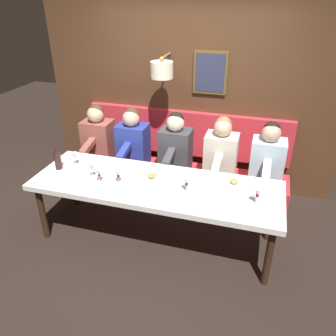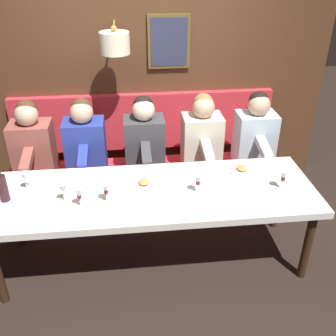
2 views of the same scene
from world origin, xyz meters
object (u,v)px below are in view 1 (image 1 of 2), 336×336
object	(u,v)px
diner_near	(221,150)
wine_glass_1	(118,174)
wine_glass_5	(91,168)
wine_bottle	(58,160)
wine_glass_2	(75,156)
wine_glass_4	(99,173)
diner_nearest	(268,156)
diner_farthest	(98,135)
wine_glass_0	(257,193)
wine_glass_3	(187,182)
dining_table	(155,188)
diner_far	(133,139)
diner_middle	(175,144)

from	to	relation	value
diner_near	wine_glass_1	distance (m)	1.37
wine_glass_1	wine_glass_5	distance (m)	0.33
wine_glass_5	wine_bottle	bearing A→B (deg)	81.00
wine_glass_2	wine_bottle	world-z (taller)	wine_bottle
wine_glass_2	wine_glass_4	world-z (taller)	same
diner_near	wine_bottle	bearing A→B (deg)	116.98
diner_nearest	diner_near	distance (m)	0.56
wine_glass_4	wine_bottle	xyz separation A→B (m)	(0.15, 0.60, 0.00)
diner_nearest	diner_farthest	distance (m)	2.26
diner_nearest	diner_near	size ratio (longest dim) A/B	1.00
diner_farthest	wine_glass_1	xyz separation A→B (m)	(-1.00, -0.75, 0.04)
diner_farthest	wine_glass_0	bearing A→B (deg)	-113.77
wine_glass_3	wine_bottle	xyz separation A→B (m)	(0.06, 1.53, 0.00)
dining_table	wine_glass_4	distance (m)	0.62
wine_glass_0	wine_glass_1	size ratio (longest dim) A/B	1.00
wine_bottle	wine_glass_2	bearing A→B (deg)	-46.18
wine_glass_1	wine_glass_3	bearing A→B (deg)	-85.96
wine_glass_3	wine_glass_4	bearing A→B (deg)	95.83
diner_far	diner_farthest	distance (m)	0.51
diner_middle	wine_bottle	bearing A→B (deg)	127.59
diner_near	wine_bottle	size ratio (longest dim) A/B	2.64
diner_middle	diner_far	xyz separation A→B (m)	(0.00, 0.59, 0.00)
dining_table	wine_glass_0	xyz separation A→B (m)	(-0.08, -1.06, 0.18)
diner_far	wine_glass_3	xyz separation A→B (m)	(-0.94, -0.97, 0.04)
diner_near	diner_farthest	world-z (taller)	same
dining_table	diner_middle	xyz separation A→B (m)	(0.88, 0.02, 0.14)
diner_nearest	diner_far	world-z (taller)	same
wine_glass_0	wine_glass_4	distance (m)	1.64
diner_far	wine_glass_1	distance (m)	1.02
diner_nearest	wine_glass_5	distance (m)	2.07
dining_table	wine_bottle	xyz separation A→B (m)	(-0.01, 1.17, 0.18)
diner_far	wine_glass_0	distance (m)	1.93
diner_farthest	wine_glass_4	xyz separation A→B (m)	(-1.04, -0.55, 0.04)
wine_glass_1	wine_glass_5	bearing A→B (deg)	83.96
diner_middle	wine_glass_0	bearing A→B (deg)	-131.64
diner_middle	diner_nearest	bearing A→B (deg)	-90.00
wine_glass_0	wine_glass_2	distance (m)	2.10
wine_glass_4	diner_farthest	bearing A→B (deg)	27.81
diner_near	wine_glass_4	size ratio (longest dim) A/B	4.82
diner_farthest	wine_glass_0	world-z (taller)	diner_farthest
diner_nearest	diner_middle	bearing A→B (deg)	90.00
diner_farthest	wine_bottle	size ratio (longest dim) A/B	2.64
wine_glass_3	wine_glass_4	distance (m)	0.94
wine_glass_0	diner_nearest	bearing A→B (deg)	-4.19
diner_nearest	wine_glass_5	size ratio (longest dim) A/B	4.82
diner_farthest	diner_nearest	bearing A→B (deg)	-90.00
diner_farthest	wine_glass_3	distance (m)	1.76
wine_glass_4	diner_nearest	bearing A→B (deg)	-58.67
wine_glass_0	wine_glass_1	xyz separation A→B (m)	(-0.03, 1.44, -0.00)
diner_near	wine_glass_0	bearing A→B (deg)	-152.90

